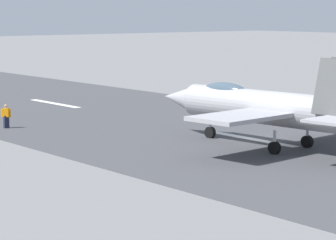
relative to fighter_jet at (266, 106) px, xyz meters
The scene contains 4 objects.
ground_plane 3.67m from the fighter_jet, 31.20° to the right, with size 400.00×400.00×0.00m, color slate.
runway_strip 3.65m from the fighter_jet, 31.39° to the right, with size 240.00×26.00×0.02m.
fighter_jet is the anchor object (origin of this frame).
crew_person 19.25m from the fighter_jet, 27.69° to the left, with size 0.53×0.51×1.71m.
Camera 1 is at (-35.86, 35.78, 8.33)m, focal length 84.03 mm.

